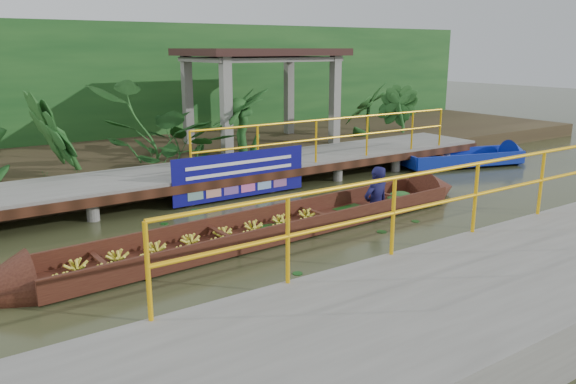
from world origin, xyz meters
TOP-DOWN VIEW (x-y plane):
  - ground at (0.00, 0.00)m, footprint 80.00×80.00m
  - land_strip at (0.00, 7.50)m, footprint 30.00×8.00m
  - far_dock at (0.02, 3.43)m, footprint 16.00×2.06m
  - near_dock at (1.00, -4.20)m, footprint 18.00×2.40m
  - pavilion at (3.00, 6.30)m, footprint 4.40×3.00m
  - foliage_backdrop at (0.00, 10.00)m, footprint 30.00×0.80m
  - vendor_boat at (-0.35, 0.05)m, footprint 10.12×1.53m
  - moored_blue_boat at (7.92, 1.88)m, footprint 4.12×2.09m
  - blue_banner at (0.13, 2.48)m, footprint 3.19×0.04m
  - tropical_plants at (1.44, 5.30)m, footprint 14.61×1.61m

SIDE VIEW (x-z plane):
  - ground at x=0.00m, z-range 0.00..0.00m
  - moored_blue_boat at x=7.92m, z-range -0.31..0.65m
  - vendor_boat at x=-0.35m, z-range -0.82..1.27m
  - land_strip at x=0.00m, z-range 0.00..0.45m
  - near_dock at x=1.00m, z-range -0.56..1.16m
  - far_dock at x=0.02m, z-range -0.35..1.30m
  - blue_banner at x=0.13m, z-range 0.06..1.06m
  - tropical_plants at x=1.44m, z-range 0.45..2.46m
  - foliage_backdrop at x=0.00m, z-range 0.00..4.00m
  - pavilion at x=3.00m, z-range 1.32..4.32m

